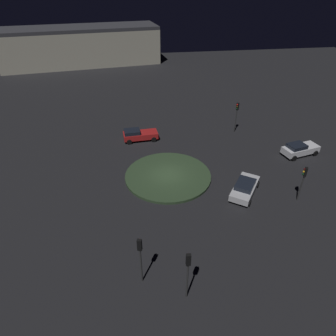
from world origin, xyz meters
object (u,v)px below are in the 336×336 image
(traffic_light_northwest, at_px, (237,112))
(traffic_light_east_near, at_px, (140,252))
(car_white, at_px, (300,149))
(traffic_light_east, at_px, (188,268))
(traffic_light_northeast, at_px, (304,177))
(car_red, at_px, (139,135))
(store_building, at_px, (82,46))
(car_silver, at_px, (245,187))

(traffic_light_northwest, relative_size, traffic_light_east_near, 1.00)
(car_white, height_order, traffic_light_east_near, traffic_light_east_near)
(car_white, relative_size, traffic_light_east, 1.10)
(traffic_light_northwest, relative_size, traffic_light_northeast, 1.11)
(car_red, relative_size, store_building, 0.12)
(car_white, relative_size, traffic_light_northeast, 1.24)
(car_white, distance_m, traffic_light_east, 23.40)
(car_white, distance_m, store_building, 54.67)
(car_white, relative_size, traffic_light_east_near, 1.12)
(car_white, xyz_separation_m, traffic_light_northwest, (-6.90, -5.58, 2.14))
(car_white, distance_m, traffic_light_northwest, 9.13)
(car_red, distance_m, traffic_light_northeast, 20.16)
(traffic_light_northeast, bearing_deg, car_silver, 5.31)
(car_silver, xyz_separation_m, traffic_light_east_near, (8.37, -10.62, 2.22))
(car_silver, distance_m, traffic_light_east_near, 13.70)
(traffic_light_east, xyz_separation_m, traffic_light_northeast, (-8.30, 12.40, -0.33))
(traffic_light_northeast, distance_m, store_building, 59.40)
(car_red, relative_size, traffic_light_east_near, 1.08)
(traffic_light_east_near, bearing_deg, car_red, 13.40)
(traffic_light_east, relative_size, traffic_light_northeast, 1.13)
(traffic_light_east, relative_size, store_building, 0.12)
(car_silver, height_order, store_building, store_building)
(car_white, distance_m, traffic_light_east_near, 24.49)
(traffic_light_northwest, height_order, traffic_light_northeast, traffic_light_northwest)
(car_red, bearing_deg, traffic_light_northwest, -2.04)
(car_silver, xyz_separation_m, traffic_light_northeast, (1.72, 4.62, 1.94))
(traffic_light_northwest, distance_m, store_building, 45.79)
(traffic_light_northwest, relative_size, traffic_light_east, 0.98)
(car_white, height_order, traffic_light_east, traffic_light_east)
(traffic_light_northeast, distance_m, traffic_light_east_near, 16.62)
(car_white, height_order, store_building, store_building)
(store_building, bearing_deg, traffic_light_east, 93.20)
(traffic_light_northwest, xyz_separation_m, traffic_light_northeast, (14.71, 1.16, -0.28))
(car_white, relative_size, store_building, 0.13)
(car_red, height_order, traffic_light_east, traffic_light_east)
(traffic_light_northeast, bearing_deg, car_white, -93.74)
(car_white, height_order, car_silver, car_white)
(car_red, distance_m, store_building, 41.27)
(car_red, bearing_deg, traffic_light_east, -89.61)
(car_white, distance_m, traffic_light_northeast, 9.16)
(car_silver, bearing_deg, car_white, 159.95)
(traffic_light_northwest, distance_m, traffic_light_northeast, 14.76)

